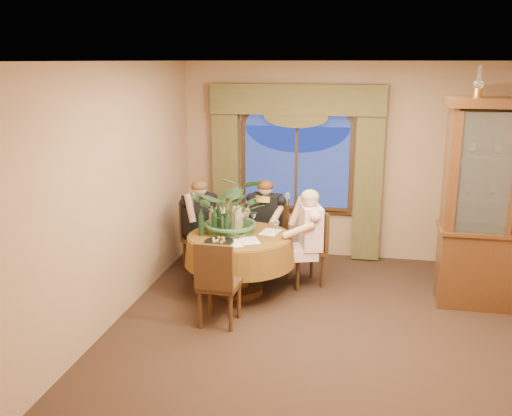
% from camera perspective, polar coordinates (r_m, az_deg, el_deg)
% --- Properties ---
extents(floor, '(5.00, 5.00, 0.00)m').
position_cam_1_polar(floor, '(6.29, 6.46, -12.05)').
color(floor, black).
rests_on(floor, ground).
extents(wall_back, '(4.50, 0.00, 4.50)m').
position_cam_1_polar(wall_back, '(8.24, 8.28, 4.59)').
color(wall_back, '#9E7759').
rests_on(wall_back, ground).
extents(ceiling, '(5.00, 5.00, 0.00)m').
position_cam_1_polar(ceiling, '(5.63, 7.30, 14.37)').
color(ceiling, white).
rests_on(ceiling, wall_back).
extents(window, '(1.62, 0.10, 1.32)m').
position_cam_1_polar(window, '(8.25, 4.05, 4.00)').
color(window, navy).
rests_on(window, wall_back).
extents(arched_transom, '(1.60, 0.06, 0.44)m').
position_cam_1_polar(arched_transom, '(8.14, 4.15, 9.41)').
color(arched_transom, navy).
rests_on(arched_transom, wall_back).
extents(drapery_left, '(0.38, 0.14, 2.32)m').
position_cam_1_polar(drapery_left, '(8.41, -2.99, 3.39)').
color(drapery_left, '#4B4422').
rests_on(drapery_left, floor).
extents(drapery_right, '(0.38, 0.14, 2.32)m').
position_cam_1_polar(drapery_right, '(8.16, 11.19, 2.78)').
color(drapery_right, '#4B4422').
rests_on(drapery_right, floor).
extents(swag_valance, '(2.45, 0.16, 0.42)m').
position_cam_1_polar(swag_valance, '(8.04, 4.10, 10.77)').
color(swag_valance, '#4B4422').
rests_on(swag_valance, wall_back).
extents(dining_table, '(1.58, 1.58, 0.75)m').
position_cam_1_polar(dining_table, '(7.05, -1.60, -5.63)').
color(dining_table, maroon).
rests_on(dining_table, floor).
extents(china_cabinet, '(1.49, 0.59, 2.41)m').
position_cam_1_polar(china_cabinet, '(7.03, 23.72, 0.16)').
color(china_cabinet, '#3B2112').
rests_on(china_cabinet, floor).
extents(oil_lamp_left, '(0.11, 0.11, 0.34)m').
position_cam_1_polar(oil_lamp_left, '(6.77, 21.38, 11.70)').
color(oil_lamp_left, '#A5722D').
rests_on(oil_lamp_left, china_cabinet).
extents(chair_right, '(0.57, 0.57, 0.96)m').
position_cam_1_polar(chair_right, '(7.30, 4.96, -4.09)').
color(chair_right, black).
rests_on(chair_right, floor).
extents(chair_back_right, '(0.51, 0.51, 0.96)m').
position_cam_1_polar(chair_back_right, '(7.77, 1.25, -2.87)').
color(chair_back_right, black).
rests_on(chair_back_right, floor).
extents(chair_back, '(0.59, 0.59, 0.96)m').
position_cam_1_polar(chair_back, '(7.72, -5.46, -3.05)').
color(chair_back, black).
rests_on(chair_back, floor).
extents(chair_front_left, '(0.43, 0.43, 0.96)m').
position_cam_1_polar(chair_front_left, '(6.23, -3.67, -7.41)').
color(chair_front_left, black).
rests_on(chair_front_left, floor).
extents(person_pink, '(0.55, 0.57, 1.30)m').
position_cam_1_polar(person_pink, '(7.08, 5.47, -3.25)').
color(person_pink, beige).
rests_on(person_pink, floor).
extents(person_back, '(0.62, 0.63, 1.29)m').
position_cam_1_polar(person_back, '(7.67, -5.66, -1.87)').
color(person_back, black).
rests_on(person_back, floor).
extents(person_scarf, '(0.52, 0.49, 1.27)m').
position_cam_1_polar(person_scarf, '(7.76, 0.97, -1.71)').
color(person_scarf, black).
rests_on(person_scarf, floor).
extents(stoneware_vase, '(0.17, 0.17, 0.31)m').
position_cam_1_polar(stoneware_vase, '(7.05, -1.92, -1.11)').
color(stoneware_vase, tan).
rests_on(stoneware_vase, dining_table).
extents(centerpiece_plant, '(0.99, 1.10, 0.86)m').
position_cam_1_polar(centerpiece_plant, '(6.92, -2.23, 2.64)').
color(centerpiece_plant, '#385E37').
rests_on(centerpiece_plant, dining_table).
extents(olive_bowl, '(0.14, 0.14, 0.04)m').
position_cam_1_polar(olive_bowl, '(6.85, -1.62, -2.73)').
color(olive_bowl, '#45592A').
rests_on(olive_bowl, dining_table).
extents(cheese_platter, '(0.34, 0.34, 0.02)m').
position_cam_1_polar(cheese_platter, '(6.64, -3.70, -3.40)').
color(cheese_platter, black).
rests_on(cheese_platter, dining_table).
extents(wine_bottle_0, '(0.07, 0.07, 0.33)m').
position_cam_1_polar(wine_bottle_0, '(6.95, -3.17, -1.26)').
color(wine_bottle_0, tan).
rests_on(wine_bottle_0, dining_table).
extents(wine_bottle_1, '(0.07, 0.07, 0.33)m').
position_cam_1_polar(wine_bottle_1, '(7.02, -4.43, -1.11)').
color(wine_bottle_1, tan).
rests_on(wine_bottle_1, dining_table).
extents(wine_bottle_2, '(0.07, 0.07, 0.33)m').
position_cam_1_polar(wine_bottle_2, '(6.92, -4.18, -1.34)').
color(wine_bottle_2, black).
rests_on(wine_bottle_2, dining_table).
extents(wine_bottle_3, '(0.07, 0.07, 0.33)m').
position_cam_1_polar(wine_bottle_3, '(6.90, -5.49, -1.42)').
color(wine_bottle_3, black).
rests_on(wine_bottle_3, dining_table).
extents(wine_bottle_4, '(0.07, 0.07, 0.33)m').
position_cam_1_polar(wine_bottle_4, '(7.11, -3.76, -0.91)').
color(wine_bottle_4, black).
rests_on(wine_bottle_4, dining_table).
extents(wine_bottle_5, '(0.07, 0.07, 0.33)m').
position_cam_1_polar(wine_bottle_5, '(6.84, -2.98, -1.53)').
color(wine_bottle_5, black).
rests_on(wine_bottle_5, dining_table).
extents(tasting_paper_0, '(0.31, 0.36, 0.00)m').
position_cam_1_polar(tasting_paper_0, '(6.70, -0.64, -3.28)').
color(tasting_paper_0, white).
rests_on(tasting_paper_0, dining_table).
extents(tasting_paper_1, '(0.26, 0.33, 0.00)m').
position_cam_1_polar(tasting_paper_1, '(7.03, 1.42, -2.42)').
color(tasting_paper_1, white).
rests_on(tasting_paper_1, dining_table).
extents(tasting_paper_2, '(0.31, 0.36, 0.00)m').
position_cam_1_polar(tasting_paper_2, '(6.61, -2.37, -3.56)').
color(tasting_paper_2, white).
rests_on(tasting_paper_2, dining_table).
extents(wine_glass_person_pink, '(0.07, 0.07, 0.18)m').
position_cam_1_polar(wine_glass_person_pink, '(6.95, 2.07, -1.89)').
color(wine_glass_person_pink, silver).
rests_on(wine_glass_person_pink, dining_table).
extents(wine_glass_person_back, '(0.07, 0.07, 0.18)m').
position_cam_1_polar(wine_glass_person_back, '(7.25, -3.74, -1.21)').
color(wine_glass_person_back, silver).
rests_on(wine_glass_person_back, dining_table).
extents(wine_glass_person_scarf, '(0.07, 0.07, 0.18)m').
position_cam_1_polar(wine_glass_person_scarf, '(7.30, -0.25, -1.07)').
color(wine_glass_person_scarf, silver).
rests_on(wine_glass_person_scarf, dining_table).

